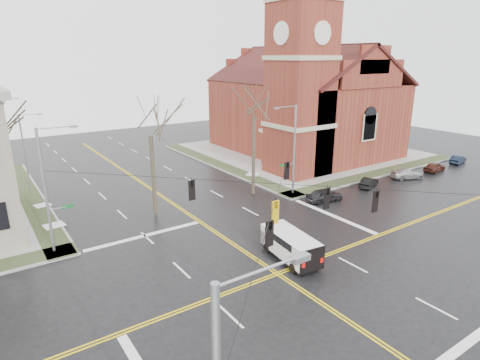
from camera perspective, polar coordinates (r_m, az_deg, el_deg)
ground at (r=27.13m, az=5.36°, el=-13.13°), size 120.00×120.00×0.00m
sidewalks at (r=27.09m, az=5.36°, el=-12.99°), size 80.00×80.00×0.17m
road_markings at (r=27.13m, az=5.36°, el=-13.12°), size 100.00×100.00×0.01m
church at (r=58.66m, az=8.92°, el=11.87°), size 24.28×27.48×27.50m
signal_pole_ne at (r=40.50m, az=7.56°, el=4.61°), size 2.75×0.22×9.00m
signal_pole_nw at (r=30.85m, az=-25.69°, el=-0.97°), size 2.75×0.22×9.00m
span_wires at (r=24.60m, az=5.76°, el=-0.56°), size 23.02×23.02×0.03m
traffic_signals at (r=24.36m, az=6.71°, el=-2.64°), size 8.21×8.26×1.30m
streetlight_north_a at (r=46.97m, az=-28.20°, el=3.85°), size 2.30×0.20×8.00m
streetlight_north_b at (r=66.63m, az=-30.37°, el=6.92°), size 2.30×0.20×8.00m
cargo_van at (r=28.61m, az=6.95°, el=-8.91°), size 2.56×5.26×1.92m
parked_car_a at (r=40.16m, az=11.91°, el=-2.13°), size 3.92×2.13×1.27m
parked_car_b at (r=45.79m, az=17.85°, el=-0.32°), size 3.46×2.18×1.08m
parked_car_c at (r=50.55m, az=22.67°, el=0.80°), size 4.13×2.94×1.11m
parked_car_d at (r=55.01m, az=25.94°, el=1.69°), size 3.65×1.75×1.20m
parked_car_e at (r=60.66m, az=28.59°, el=2.59°), size 3.52×1.77×1.11m
tree_nw_near at (r=34.93m, az=-12.64°, el=6.89°), size 4.00×4.00×10.58m
tree_ne at (r=39.42m, az=2.00°, el=9.79°), size 4.00×4.00×11.88m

